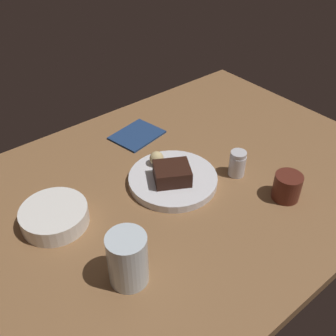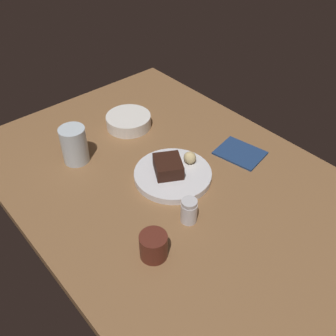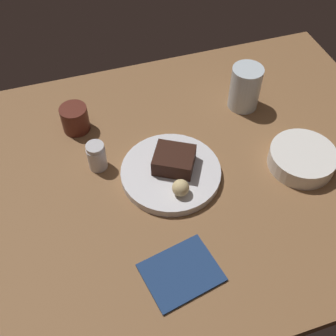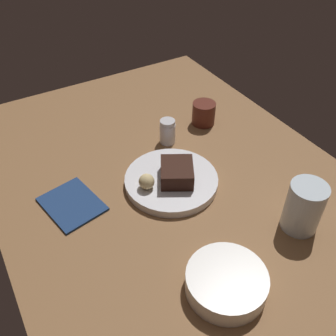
{
  "view_description": "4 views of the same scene",
  "coord_description": "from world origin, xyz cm",
  "views": [
    {
      "loc": [
        -50.68,
        -59.07,
        69.62
      ],
      "look_at": [
        -0.25,
        2.62,
        6.89
      ],
      "focal_mm": 42.25,
      "sensor_mm": 36.0,
      "label": 1
    },
    {
      "loc": [
        63.26,
        -55.62,
        79.5
      ],
      "look_at": [
        -1.54,
        0.36,
        5.99
      ],
      "focal_mm": 41.04,
      "sensor_mm": 36.0,
      "label": 2
    },
    {
      "loc": [
        19.06,
        58.21,
        79.18
      ],
      "look_at": [
        0.95,
        1.78,
        7.13
      ],
      "focal_mm": 44.84,
      "sensor_mm": 36.0,
      "label": 3
    },
    {
      "loc": [
        -58.71,
        36.53,
        68.04
      ],
      "look_at": [
        2.2,
        0.56,
        6.35
      ],
      "focal_mm": 40.65,
      "sensor_mm": 36.0,
      "label": 4
    }
  ],
  "objects": [
    {
      "name": "dessert_plate",
      "position": [
        -0.4,
        0.92,
        4.04
      ],
      "size": [
        23.0,
        23.0,
        2.07
      ],
      "primitive_type": "cylinder",
      "color": "silver",
      "rests_on": "dining_table"
    },
    {
      "name": "folded_napkin",
      "position": [
        5.58,
        24.66,
        3.3
      ],
      "size": [
        16.16,
        13.89,
        0.6
      ],
      "primitive_type": "cube",
      "rotation": [
        0.0,
        0.0,
        0.19
      ],
      "color": "navy",
      "rests_on": "dining_table"
    },
    {
      "name": "salt_shaker",
      "position": [
        15.35,
        -7.05,
        6.51
      ],
      "size": [
        4.38,
        4.38,
        7.13
      ],
      "color": "silver",
      "rests_on": "dining_table"
    },
    {
      "name": "coffee_cup",
      "position": [
        18.0,
        -21.04,
        6.39
      ],
      "size": [
        6.81,
        6.81,
        6.79
      ],
      "primitive_type": "cylinder",
      "color": "#562319",
      "rests_on": "dining_table"
    },
    {
      "name": "dining_table",
      "position": [
        0.0,
        0.0,
        1.5
      ],
      "size": [
        120.0,
        84.0,
        3.0
      ],
      "primitive_type": "cube",
      "color": "brown",
      "rests_on": "ground"
    },
    {
      "name": "side_bowl",
      "position": [
        -30.21,
        7.03,
        5.13
      ],
      "size": [
        15.47,
        15.47,
        4.27
      ],
      "primitive_type": "cylinder",
      "color": "white",
      "rests_on": "dining_table"
    },
    {
      "name": "water_glass",
      "position": [
        -25.8,
        -16.37,
        8.88
      ],
      "size": [
        7.97,
        7.97,
        11.76
      ],
      "primitive_type": "cylinder",
      "color": "silver",
      "rests_on": "dining_table"
    },
    {
      "name": "chocolate_cake_slice",
      "position": [
        -1.07,
        -0.49,
        7.16
      ],
      "size": [
        11.59,
        11.15,
        4.17
      ],
      "primitive_type": "cube",
      "rotation": [
        0.0,
        0.0,
        5.77
      ],
      "color": "black",
      "rests_on": "dessert_plate"
    },
    {
      "name": "bread_roll",
      "position": [
        0.03,
        7.71,
        6.96
      ],
      "size": [
        3.77,
        3.77,
        3.77
      ],
      "primitive_type": "sphere",
      "color": "#DBC184",
      "rests_on": "dessert_plate"
    }
  ]
}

